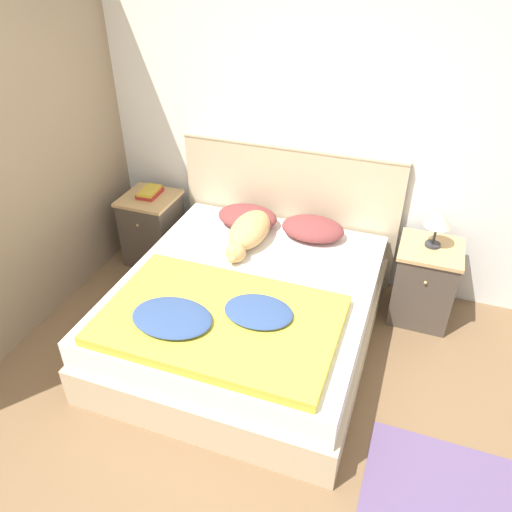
# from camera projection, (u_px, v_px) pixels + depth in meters

# --- Properties ---
(ground_plane) EXTENTS (16.00, 16.00, 0.00)m
(ground_plane) POSITION_uv_depth(u_px,v_px,m) (185.00, 462.00, 2.85)
(ground_plane) COLOR brown
(wall_back) EXTENTS (9.00, 0.06, 2.55)m
(wall_back) POSITION_uv_depth(u_px,v_px,m) (298.00, 125.00, 3.79)
(wall_back) COLOR white
(wall_back) RESTS_ON ground_plane
(wall_side_left) EXTENTS (0.06, 3.10, 2.55)m
(wall_side_left) POSITION_uv_depth(u_px,v_px,m) (29.00, 148.00, 3.41)
(wall_side_left) COLOR gray
(wall_side_left) RESTS_ON ground_plane
(bed) EXTENTS (1.72, 1.92, 0.51)m
(bed) POSITION_uv_depth(u_px,v_px,m) (247.00, 312.00, 3.55)
(bed) COLOR #C6B28E
(bed) RESTS_ON ground_plane
(headboard) EXTENTS (1.80, 0.06, 1.14)m
(headboard) POSITION_uv_depth(u_px,v_px,m) (289.00, 208.00, 4.13)
(headboard) COLOR #C6B28E
(headboard) RESTS_ON ground_plane
(nightstand_left) EXTENTS (0.45, 0.46, 0.62)m
(nightstand_left) POSITION_uv_depth(u_px,v_px,m) (153.00, 228.00, 4.40)
(nightstand_left) COLOR #4C4238
(nightstand_left) RESTS_ON ground_plane
(nightstand_right) EXTENTS (0.45, 0.46, 0.62)m
(nightstand_right) POSITION_uv_depth(u_px,v_px,m) (424.00, 282.00, 3.74)
(nightstand_right) COLOR #4C4238
(nightstand_right) RESTS_ON ground_plane
(pillow_left) EXTENTS (0.49, 0.35, 0.15)m
(pillow_left) POSITION_uv_depth(u_px,v_px,m) (247.00, 217.00, 4.02)
(pillow_left) COLOR brown
(pillow_left) RESTS_ON bed
(pillow_right) EXTENTS (0.49, 0.35, 0.15)m
(pillow_right) POSITION_uv_depth(u_px,v_px,m) (313.00, 229.00, 3.86)
(pillow_right) COLOR brown
(pillow_right) RESTS_ON bed
(quilt) EXTENTS (1.43, 0.92, 0.13)m
(quilt) POSITION_uv_depth(u_px,v_px,m) (218.00, 319.00, 3.03)
(quilt) COLOR yellow
(quilt) RESTS_ON bed
(dog) EXTENTS (0.28, 0.74, 0.20)m
(dog) POSITION_uv_depth(u_px,v_px,m) (249.00, 232.00, 3.79)
(dog) COLOR tan
(dog) RESTS_ON bed
(book_stack) EXTENTS (0.16, 0.23, 0.06)m
(book_stack) POSITION_uv_depth(u_px,v_px,m) (150.00, 192.00, 4.23)
(book_stack) COLOR #AD2D28
(book_stack) RESTS_ON nightstand_left
(table_lamp) EXTENTS (0.19, 0.19, 0.30)m
(table_lamp) POSITION_uv_depth(u_px,v_px,m) (439.00, 219.00, 3.46)
(table_lamp) COLOR #2D2D33
(table_lamp) RESTS_ON nightstand_right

